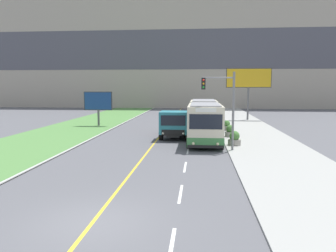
{
  "coord_description": "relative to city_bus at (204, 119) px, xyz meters",
  "views": [
    {
      "loc": [
        3.47,
        -10.12,
        4.51
      ],
      "look_at": [
        1.1,
        15.11,
        1.4
      ],
      "focal_mm": 35.0,
      "sensor_mm": 36.0,
      "label": 1
    }
  ],
  "objects": [
    {
      "name": "traffic_light_mast",
      "position": [
        1.2,
        -5.88,
        1.9
      ],
      "size": [
        2.28,
        0.32,
        5.46
      ],
      "color": "slate",
      "rests_on": "ground_plane"
    },
    {
      "name": "city_bus",
      "position": [
        0.0,
        0.0,
        0.0
      ],
      "size": [
        2.7,
        12.94,
        3.15
      ],
      "color": "beige",
      "rests_on": "ground_plane"
    },
    {
      "name": "lane_marking_centre",
      "position": [
        -3.58,
        -16.12,
        -1.6
      ],
      "size": [
        2.88,
        140.0,
        0.01
      ],
      "color": "gold",
      "rests_on": "ground_plane"
    },
    {
      "name": "planter_round_third",
      "position": [
        2.34,
        4.43,
        -1.08
      ],
      "size": [
        0.84,
        0.84,
        1.0
      ],
      "color": "gray",
      "rests_on": "sidewalk_right"
    },
    {
      "name": "billboard_small",
      "position": [
        -11.76,
        7.32,
        1.1
      ],
      "size": [
        3.22,
        0.24,
        3.87
      ],
      "color": "#59595B",
      "rests_on": "ground_plane"
    },
    {
      "name": "apartment_block_background",
      "position": [
        -3.96,
        41.54,
        9.55
      ],
      "size": [
        80.0,
        8.04,
        22.31
      ],
      "color": "#A89E8E",
      "rests_on": "ground_plane"
    },
    {
      "name": "dump_truck",
      "position": [
        -2.53,
        -0.47,
        -0.39
      ],
      "size": [
        2.45,
        6.44,
        2.39
      ],
      "color": "black",
      "rests_on": "ground_plane"
    },
    {
      "name": "ground_plane",
      "position": [
        -3.96,
        -18.49,
        -1.6
      ],
      "size": [
        300.0,
        300.0,
        0.0
      ],
      "primitive_type": "plane",
      "color": "#56565B"
    },
    {
      "name": "planter_round_near",
      "position": [
        2.22,
        -3.95,
        -1.05
      ],
      "size": [
        0.95,
        0.95,
        1.08
      ],
      "color": "gray",
      "rests_on": "sidewalk_right"
    },
    {
      "name": "billboard_large",
      "position": [
        5.96,
        15.22,
        3.69
      ],
      "size": [
        5.81,
        0.24,
        6.8
      ],
      "color": "#59595B",
      "rests_on": "ground_plane"
    },
    {
      "name": "planter_round_second",
      "position": [
        2.28,
        0.24,
        -1.07
      ],
      "size": [
        0.89,
        0.89,
        1.03
      ],
      "color": "gray",
      "rests_on": "sidewalk_right"
    }
  ]
}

